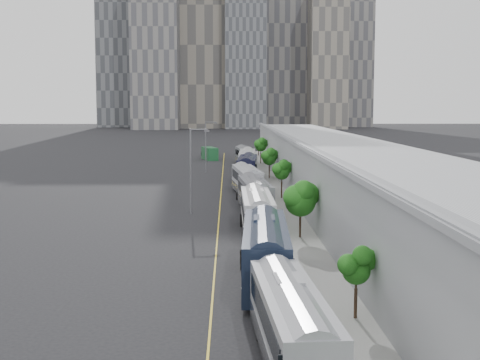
{
  "coord_description": "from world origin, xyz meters",
  "views": [
    {
      "loc": [
        -0.57,
        -22.87,
        11.13
      ],
      "look_at": [
        0.73,
        50.37,
        3.0
      ],
      "focal_mm": 50.0,
      "sensor_mm": 36.0,
      "label": 1
    }
  ],
  "objects_px": {
    "bus_0": "(291,332)",
    "street_lamp_near": "(192,165)",
    "bus_7": "(245,157)",
    "street_lamp_far": "(207,143)",
    "bus_3": "(255,198)",
    "suv": "(209,152)",
    "bus_5": "(247,170)",
    "bus_6": "(247,162)",
    "shipping_container": "(210,154)",
    "bus_4": "(247,183)",
    "bus_1": "(266,257)",
    "bus_2": "(257,216)"
  },
  "relations": [
    {
      "from": "bus_5",
      "to": "bus_7",
      "type": "relative_size",
      "value": 1.08
    },
    {
      "from": "bus_3",
      "to": "bus_2",
      "type": "bearing_deg",
      "value": -95.64
    },
    {
      "from": "street_lamp_near",
      "to": "suv",
      "type": "distance_m",
      "value": 80.76
    },
    {
      "from": "street_lamp_far",
      "to": "suv",
      "type": "relative_size",
      "value": 1.43
    },
    {
      "from": "bus_0",
      "to": "bus_2",
      "type": "relative_size",
      "value": 0.96
    },
    {
      "from": "bus_4",
      "to": "bus_6",
      "type": "distance_m",
      "value": 29.93
    },
    {
      "from": "bus_4",
      "to": "shipping_container",
      "type": "height_order",
      "value": "bus_4"
    },
    {
      "from": "bus_0",
      "to": "bus_1",
      "type": "relative_size",
      "value": 0.89
    },
    {
      "from": "bus_2",
      "to": "bus_6",
      "type": "height_order",
      "value": "bus_6"
    },
    {
      "from": "bus_6",
      "to": "bus_1",
      "type": "bearing_deg",
      "value": -88.14
    },
    {
      "from": "bus_1",
      "to": "bus_5",
      "type": "relative_size",
      "value": 1.04
    },
    {
      "from": "street_lamp_near",
      "to": "shipping_container",
      "type": "distance_m",
      "value": 70.0
    },
    {
      "from": "bus_2",
      "to": "bus_7",
      "type": "relative_size",
      "value": 1.03
    },
    {
      "from": "bus_2",
      "to": "street_lamp_far",
      "type": "relative_size",
      "value": 1.48
    },
    {
      "from": "bus_5",
      "to": "street_lamp_near",
      "type": "height_order",
      "value": "street_lamp_near"
    },
    {
      "from": "bus_6",
      "to": "street_lamp_far",
      "type": "distance_m",
      "value": 7.69
    },
    {
      "from": "bus_2",
      "to": "street_lamp_near",
      "type": "bearing_deg",
      "value": 119.56
    },
    {
      "from": "street_lamp_near",
      "to": "shipping_container",
      "type": "relative_size",
      "value": 1.34
    },
    {
      "from": "bus_1",
      "to": "street_lamp_near",
      "type": "bearing_deg",
      "value": 104.77
    },
    {
      "from": "bus_5",
      "to": "bus_7",
      "type": "distance_m",
      "value": 26.44
    },
    {
      "from": "street_lamp_near",
      "to": "bus_5",
      "type": "bearing_deg",
      "value": 77.91
    },
    {
      "from": "bus_0",
      "to": "street_lamp_near",
      "type": "height_order",
      "value": "street_lamp_near"
    },
    {
      "from": "street_lamp_near",
      "to": "street_lamp_far",
      "type": "xyz_separation_m",
      "value": [
        0.12,
        43.32,
        -0.14
      ]
    },
    {
      "from": "bus_3",
      "to": "bus_5",
      "type": "height_order",
      "value": "bus_5"
    },
    {
      "from": "shipping_container",
      "to": "bus_5",
      "type": "bearing_deg",
      "value": -94.72
    },
    {
      "from": "bus_2",
      "to": "bus_6",
      "type": "relative_size",
      "value": 0.96
    },
    {
      "from": "bus_1",
      "to": "bus_2",
      "type": "relative_size",
      "value": 1.08
    },
    {
      "from": "bus_7",
      "to": "bus_1",
      "type": "bearing_deg",
      "value": -95.59
    },
    {
      "from": "bus_0",
      "to": "bus_3",
      "type": "bearing_deg",
      "value": 86.58
    },
    {
      "from": "bus_3",
      "to": "suv",
      "type": "relative_size",
      "value": 2.11
    },
    {
      "from": "bus_0",
      "to": "street_lamp_far",
      "type": "relative_size",
      "value": 1.43
    },
    {
      "from": "bus_5",
      "to": "suv",
      "type": "relative_size",
      "value": 2.22
    },
    {
      "from": "bus_1",
      "to": "bus_3",
      "type": "bearing_deg",
      "value": 91.51
    },
    {
      "from": "bus_7",
      "to": "street_lamp_far",
      "type": "relative_size",
      "value": 1.44
    },
    {
      "from": "bus_6",
      "to": "bus_7",
      "type": "xyz_separation_m",
      "value": [
        -0.11,
        12.56,
        -0.13
      ]
    },
    {
      "from": "bus_5",
      "to": "bus_7",
      "type": "height_order",
      "value": "bus_5"
    },
    {
      "from": "street_lamp_far",
      "to": "bus_5",
      "type": "bearing_deg",
      "value": -63.06
    },
    {
      "from": "bus_3",
      "to": "bus_1",
      "type": "bearing_deg",
      "value": -95.19
    },
    {
      "from": "street_lamp_near",
      "to": "street_lamp_far",
      "type": "relative_size",
      "value": 1.03
    },
    {
      "from": "bus_4",
      "to": "suv",
      "type": "xyz_separation_m",
      "value": [
        -6.67,
        66.05,
        -0.71
      ]
    },
    {
      "from": "bus_6",
      "to": "bus_5",
      "type": "bearing_deg",
      "value": -88.96
    },
    {
      "from": "bus_5",
      "to": "bus_6",
      "type": "xyz_separation_m",
      "value": [
        0.37,
        13.88,
        0.0
      ]
    },
    {
      "from": "bus_2",
      "to": "bus_4",
      "type": "height_order",
      "value": "bus_2"
    },
    {
      "from": "bus_1",
      "to": "suv",
      "type": "distance_m",
      "value": 108.42
    },
    {
      "from": "bus_3",
      "to": "bus_5",
      "type": "distance_m",
      "value": 29.78
    },
    {
      "from": "bus_1",
      "to": "bus_6",
      "type": "bearing_deg",
      "value": 91.72
    },
    {
      "from": "bus_0",
      "to": "shipping_container",
      "type": "relative_size",
      "value": 1.86
    },
    {
      "from": "bus_4",
      "to": "shipping_container",
      "type": "distance_m",
      "value": 55.64
    },
    {
      "from": "bus_1",
      "to": "street_lamp_far",
      "type": "xyz_separation_m",
      "value": [
        -5.9,
        70.88,
        3.28
      ]
    },
    {
      "from": "bus_5",
      "to": "bus_0",
      "type": "bearing_deg",
      "value": -86.3
    }
  ]
}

